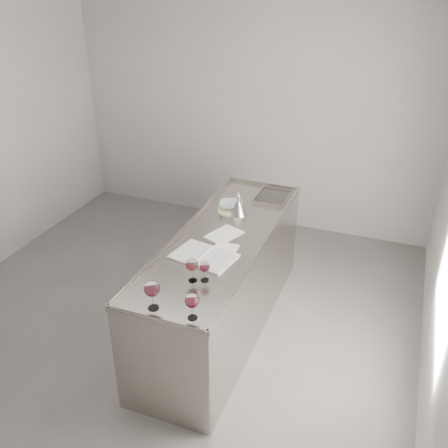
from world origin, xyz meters
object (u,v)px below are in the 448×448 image
at_px(wine_glass_right, 192,301).
at_px(ceramic_bowl, 231,205).
at_px(counter, 223,283).
at_px(wine_glass_left, 152,289).
at_px(wine_glass_middle, 192,265).
at_px(notebook, 204,256).
at_px(wine_glass_small, 205,267).
at_px(wine_funnel, 238,208).

bearing_deg(wine_glass_right, ceramic_bowl, 101.66).
xyz_separation_m(counter, wine_glass_left, (-0.08, -1.08, 0.62)).
height_order(wine_glass_middle, notebook, wine_glass_middle).
bearing_deg(wine_glass_left, wine_glass_middle, 74.32).
bearing_deg(wine_glass_small, wine_glass_right, -77.46).
relative_size(wine_glass_middle, wine_funnel, 0.80).
distance_m(wine_glass_left, wine_glass_small, 0.48).
bearing_deg(counter, wine_glass_right, -78.98).
height_order(notebook, ceramic_bowl, ceramic_bowl).
relative_size(counter, notebook, 4.53).
xyz_separation_m(wine_glass_right, notebook, (-0.23, 0.73, -0.13)).
relative_size(wine_glass_right, wine_funnel, 0.83).
xyz_separation_m(counter, wine_glass_right, (0.21, -1.08, 0.60)).
xyz_separation_m(wine_glass_small, wine_funnel, (-0.14, 1.11, -0.04)).
height_order(counter, wine_glass_middle, wine_glass_middle).
bearing_deg(wine_glass_left, wine_glass_small, 65.74).
distance_m(wine_glass_small, wine_funnel, 1.11).
distance_m(counter, wine_glass_right, 1.26).
bearing_deg(ceramic_bowl, wine_glass_left, -88.58).
bearing_deg(counter, wine_glass_left, -94.23).
bearing_deg(wine_glass_right, wine_glass_small, 102.54).
relative_size(wine_glass_right, notebook, 0.36).
height_order(wine_glass_middle, wine_glass_right, wine_glass_right).
xyz_separation_m(counter, notebook, (-0.02, -0.35, 0.47)).
bearing_deg(wine_glass_small, notebook, 114.80).
height_order(wine_glass_small, wine_funnel, wine_funnel).
distance_m(counter, notebook, 0.59).
bearing_deg(wine_funnel, wine_glass_right, -81.43).
bearing_deg(wine_funnel, counter, -87.36).
distance_m(ceramic_bowl, wine_funnel, 0.12).
distance_m(wine_glass_left, ceramic_bowl, 1.60).
relative_size(counter, wine_glass_middle, 13.14).
xyz_separation_m(wine_glass_small, notebook, (-0.14, 0.30, -0.11)).
relative_size(notebook, wine_funnel, 2.33).
bearing_deg(ceramic_bowl, wine_glass_middle, -82.84).
bearing_deg(notebook, wine_glass_middle, -70.34).
xyz_separation_m(wine_glass_middle, notebook, (-0.06, 0.33, -0.12)).
height_order(wine_glass_middle, ceramic_bowl, wine_glass_middle).
xyz_separation_m(wine_glass_right, wine_glass_small, (-0.10, 0.43, -0.02)).
xyz_separation_m(wine_glass_small, ceramic_bowl, (-0.23, 1.17, -0.07)).
height_order(wine_glass_right, ceramic_bowl, wine_glass_right).
xyz_separation_m(wine_glass_left, wine_funnel, (0.06, 1.54, -0.08)).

